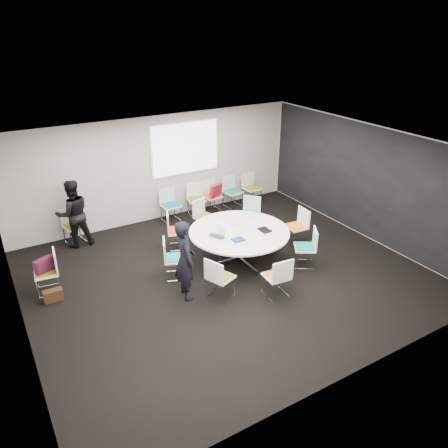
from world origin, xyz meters
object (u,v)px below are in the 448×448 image
brown_bag (53,295)px  chair_ring_b (250,220)px  chair_back_a (171,211)px  cup (237,224)px  chair_ring_g (276,284)px  chair_ring_e (175,265)px  person_back (73,214)px  chair_ring_a (296,233)px  chair_ring_d (177,237)px  chair_spare_left (48,279)px  chair_ring_h (305,254)px  conference_table (239,238)px  maroon_bag (45,265)px  laptop (218,235)px  chair_back_b (196,205)px  chair_back_e (252,193)px  chair_ring_c (205,223)px  person_main (185,260)px  chair_back_d (233,197)px  chair_back_c (212,202)px  chair_person_back (75,232)px  chair_ring_f (220,285)px

brown_bag → chair_ring_b: bearing=7.6°
chair_ring_b → chair_back_a: same height
cup → chair_ring_g: bearing=-97.1°
chair_ring_e → person_back: 2.96m
chair_ring_a → chair_back_a: same height
chair_ring_d → chair_ring_g: size_ratio=1.00×
chair_back_a → brown_bag: bearing=28.6°
chair_spare_left → person_back: person_back is taller
chair_ring_h → cup: chair_ring_h is taller
chair_ring_e → chair_ring_d: bearing=175.3°
chair_back_a → chair_ring_h: bearing=109.4°
conference_table → maroon_bag: maroon_bag is taller
maroon_bag → laptop: bearing=-13.6°
chair_back_b → chair_back_e: 1.84m
chair_ring_e → maroon_bag: bearing=-85.7°
laptop → maroon_bag: (-3.47, 0.84, -0.12)m
chair_ring_c → cup: (0.12, -1.35, 0.50)m
chair_ring_c → chair_back_e: (2.18, 1.10, 0.00)m
conference_table → person_main: person_main is taller
person_main → chair_ring_c: bearing=-27.6°
chair_spare_left → brown_bag: (-0.01, -0.38, -0.16)m
chair_back_b → chair_back_a: bearing=14.1°
conference_table → chair_ring_c: size_ratio=2.55×
chair_ring_d → laptop: (0.44, -1.22, 0.47)m
chair_back_d → person_main: bearing=40.5°
laptop → chair_back_c: bearing=-52.9°
chair_back_b → chair_spare_left: (-4.31, -1.90, 0.00)m
chair_ring_d → chair_ring_e: 1.31m
chair_back_a → chair_person_back: 2.55m
chair_ring_b → person_back: size_ratio=0.53×
chair_back_b → brown_bag: (-4.32, -2.28, -0.16)m
chair_ring_c → chair_person_back: same height
chair_ring_c → chair_person_back: bearing=-43.6°
chair_ring_d → chair_ring_h: (2.10, -2.19, 0.00)m
chair_back_c → chair_back_e: 1.33m
chair_ring_c → chair_ring_b: bearing=133.8°
chair_ring_g → chair_spare_left: 4.57m
chair_ring_f → chair_person_back: size_ratio=1.00×
chair_ring_e → chair_ring_h: bearing=91.5°
chair_ring_e → person_main: (-0.10, -0.76, 0.54)m
chair_ring_c → cup: 1.44m
chair_ring_g → brown_bag: chair_ring_g is taller
conference_table → chair_ring_b: bearing=47.3°
chair_ring_g → person_back: (-2.88, 4.18, 0.56)m
chair_ring_c → maroon_bag: 4.07m
chair_back_d → chair_ring_e: bearing=34.3°
person_back → chair_back_b: bearing=-178.7°
chair_ring_c → brown_bag: 4.14m
chair_spare_left → brown_bag: bearing=-174.2°
chair_back_a → chair_person_back: size_ratio=1.00×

